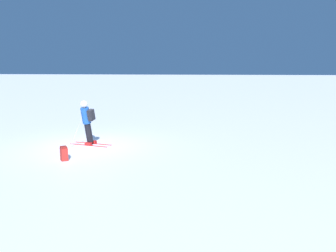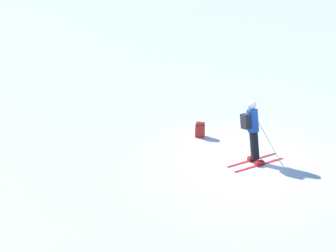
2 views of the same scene
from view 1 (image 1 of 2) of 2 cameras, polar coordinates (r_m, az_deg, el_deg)
The scene contains 3 objects.
ground_plane at distance 13.94m, azimuth -13.77°, elevation -3.46°, with size 300.00×300.00×0.00m, color white.
skier at distance 13.83m, azimuth -13.90°, elevation 0.96°, with size 1.30×1.86×1.92m.
spare_backpack at distance 12.03m, azimuth -17.66°, elevation -4.59°, with size 0.37×0.36×0.50m.
Camera 1 is at (12.56, 5.16, 3.19)m, focal length 35.00 mm.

